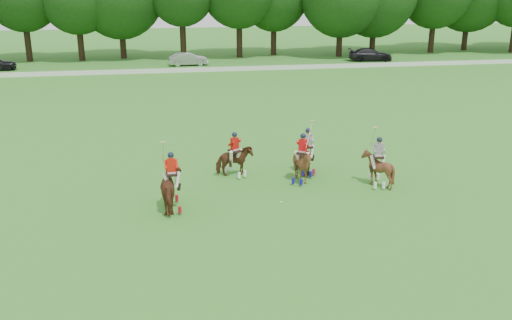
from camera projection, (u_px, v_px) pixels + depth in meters
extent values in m
plane|color=#2F7421|center=(251.00, 229.00, 21.98)|extent=(180.00, 180.00, 0.00)
cylinder|color=black|center=(27.00, 39.00, 64.20)|extent=(0.70, 0.70, 4.98)
cylinder|color=black|center=(80.00, 40.00, 64.80)|extent=(0.70, 0.70, 4.64)
cylinder|color=black|center=(123.00, 40.00, 66.57)|extent=(0.70, 0.70, 4.31)
cylinder|color=black|center=(183.00, 36.00, 66.15)|extent=(0.70, 0.70, 5.24)
cylinder|color=black|center=(239.00, 35.00, 67.47)|extent=(0.70, 0.70, 5.19)
cylinder|color=black|center=(274.00, 36.00, 69.60)|extent=(0.70, 0.70, 4.48)
cylinder|color=black|center=(339.00, 39.00, 68.24)|extent=(0.70, 0.70, 4.21)
cylinder|color=black|center=(373.00, 37.00, 70.29)|extent=(0.70, 0.70, 4.07)
cylinder|color=black|center=(432.00, 33.00, 71.67)|extent=(0.70, 0.70, 4.79)
cylinder|color=black|center=(465.00, 33.00, 74.06)|extent=(0.70, 0.70, 4.44)
cube|color=white|center=(189.00, 70.00, 57.52)|extent=(120.00, 0.10, 0.44)
imported|color=#99989D|center=(189.00, 59.00, 61.63)|extent=(4.24, 1.71, 1.37)
imported|color=black|center=(370.00, 55.00, 65.01)|extent=(5.10, 2.54, 1.42)
imported|color=#4C2414|center=(172.00, 189.00, 23.55)|extent=(1.09, 2.19, 1.81)
cube|color=black|center=(172.00, 174.00, 23.34)|extent=(0.47, 0.58, 0.08)
cylinder|color=tan|center=(163.00, 153.00, 23.00)|extent=(0.07, 0.77, 1.08)
imported|color=#4C2414|center=(235.00, 161.00, 27.57)|extent=(1.90, 1.83, 1.48)
cube|color=black|center=(235.00, 151.00, 27.40)|extent=(0.66, 0.71, 0.08)
cylinder|color=tan|center=(240.00, 151.00, 27.61)|extent=(0.13, 0.20, 1.29)
imported|color=#4C2414|center=(302.00, 165.00, 26.73)|extent=(1.98, 2.02, 1.67)
cube|color=black|center=(303.00, 153.00, 26.54)|extent=(0.68, 0.71, 0.08)
cylinder|color=tan|center=(309.00, 134.00, 26.13)|extent=(0.47, 0.64, 1.08)
imported|color=#4C2414|center=(307.00, 158.00, 28.04)|extent=(0.87, 1.85, 1.55)
cube|color=black|center=(308.00, 146.00, 27.86)|extent=(0.45, 0.57, 0.08)
cylinder|color=tan|center=(302.00, 148.00, 27.83)|extent=(0.03, 0.21, 1.29)
imported|color=#4C2414|center=(377.00, 169.00, 26.30)|extent=(1.52, 1.66, 1.62)
cube|color=black|center=(378.00, 157.00, 26.11)|extent=(0.52, 0.62, 0.08)
cylinder|color=tan|center=(373.00, 137.00, 25.82)|extent=(0.15, 0.77, 1.08)
sphere|color=white|center=(281.00, 202.00, 24.41)|extent=(0.09, 0.09, 0.09)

